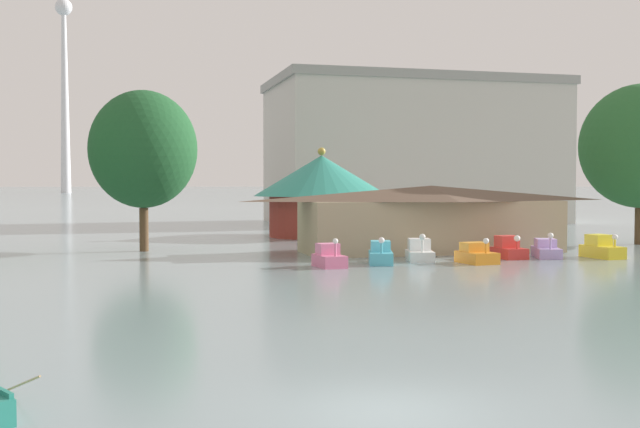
{
  "coord_description": "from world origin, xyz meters",
  "views": [
    {
      "loc": [
        -5.27,
        -14.86,
        4.71
      ],
      "look_at": [
        3.27,
        17.96,
        3.34
      ],
      "focal_mm": 43.18,
      "sensor_mm": 36.0,
      "label": 1
    }
  ],
  "objects_px": {
    "pedal_boat_pink": "(329,258)",
    "boathouse": "(431,217)",
    "background_building_block": "(412,151)",
    "pedal_boat_orange": "(476,255)",
    "pedal_boat_white": "(420,252)",
    "distant_broadcast_tower": "(64,27)",
    "green_roof_pavilion": "(322,191)",
    "pedal_boat_cyan": "(381,255)",
    "pedal_boat_yellow": "(601,249)",
    "shoreline_tree_mid": "(143,149)",
    "pedal_boat_lavender": "(546,250)",
    "pedal_boat_red": "(509,249)"
  },
  "relations": [
    {
      "from": "pedal_boat_pink",
      "to": "boathouse",
      "type": "bearing_deg",
      "value": 122.46
    },
    {
      "from": "background_building_block",
      "to": "pedal_boat_orange",
      "type": "bearing_deg",
      "value": -106.85
    },
    {
      "from": "pedal_boat_white",
      "to": "distant_broadcast_tower",
      "type": "height_order",
      "value": "distant_broadcast_tower"
    },
    {
      "from": "pedal_boat_pink",
      "to": "background_building_block",
      "type": "height_order",
      "value": "background_building_block"
    },
    {
      "from": "pedal_boat_white",
      "to": "green_roof_pavilion",
      "type": "height_order",
      "value": "green_roof_pavilion"
    },
    {
      "from": "pedal_boat_pink",
      "to": "distant_broadcast_tower",
      "type": "height_order",
      "value": "distant_broadcast_tower"
    },
    {
      "from": "pedal_boat_cyan",
      "to": "pedal_boat_yellow",
      "type": "height_order",
      "value": "pedal_boat_cyan"
    },
    {
      "from": "pedal_boat_yellow",
      "to": "pedal_boat_white",
      "type": "bearing_deg",
      "value": -101.2
    },
    {
      "from": "shoreline_tree_mid",
      "to": "pedal_boat_orange",
      "type": "bearing_deg",
      "value": -35.04
    },
    {
      "from": "pedal_boat_cyan",
      "to": "pedal_boat_lavender",
      "type": "height_order",
      "value": "pedal_boat_lavender"
    },
    {
      "from": "pedal_boat_lavender",
      "to": "pedal_boat_red",
      "type": "bearing_deg",
      "value": -69.97
    },
    {
      "from": "pedal_boat_lavender",
      "to": "pedal_boat_yellow",
      "type": "height_order",
      "value": "pedal_boat_lavender"
    },
    {
      "from": "pedal_boat_white",
      "to": "background_building_block",
      "type": "height_order",
      "value": "background_building_block"
    },
    {
      "from": "pedal_boat_cyan",
      "to": "distant_broadcast_tower",
      "type": "height_order",
      "value": "distant_broadcast_tower"
    },
    {
      "from": "pedal_boat_lavender",
      "to": "background_building_block",
      "type": "distance_m",
      "value": 45.08
    },
    {
      "from": "pedal_boat_orange",
      "to": "shoreline_tree_mid",
      "type": "xyz_separation_m",
      "value": [
        -18.68,
        13.09,
        6.54
      ]
    },
    {
      "from": "pedal_boat_cyan",
      "to": "background_building_block",
      "type": "height_order",
      "value": "background_building_block"
    },
    {
      "from": "pedal_boat_pink",
      "to": "pedal_boat_red",
      "type": "relative_size",
      "value": 1.02
    },
    {
      "from": "pedal_boat_yellow",
      "to": "boathouse",
      "type": "distance_m",
      "value": 11.12
    },
    {
      "from": "pedal_boat_orange",
      "to": "distant_broadcast_tower",
      "type": "distance_m",
      "value": 353.53
    },
    {
      "from": "pedal_boat_pink",
      "to": "pedal_boat_cyan",
      "type": "relative_size",
      "value": 0.81
    },
    {
      "from": "pedal_boat_yellow",
      "to": "distant_broadcast_tower",
      "type": "distance_m",
      "value": 353.83
    },
    {
      "from": "boathouse",
      "to": "green_roof_pavilion",
      "type": "xyz_separation_m",
      "value": [
        -3.35,
        16.76,
        1.67
      ]
    },
    {
      "from": "pedal_boat_yellow",
      "to": "pedal_boat_orange",
      "type": "bearing_deg",
      "value": -88.77
    },
    {
      "from": "pedal_boat_pink",
      "to": "pedal_boat_orange",
      "type": "height_order",
      "value": "pedal_boat_pink"
    },
    {
      "from": "pedal_boat_red",
      "to": "green_roof_pavilion",
      "type": "height_order",
      "value": "green_roof_pavilion"
    },
    {
      "from": "pedal_boat_cyan",
      "to": "pedal_boat_pink",
      "type": "bearing_deg",
      "value": -59.22
    },
    {
      "from": "boathouse",
      "to": "distant_broadcast_tower",
      "type": "bearing_deg",
      "value": 97.74
    },
    {
      "from": "boathouse",
      "to": "pedal_boat_cyan",
      "type": "bearing_deg",
      "value": -132.09
    },
    {
      "from": "pedal_boat_cyan",
      "to": "pedal_boat_white",
      "type": "relative_size",
      "value": 1.0
    },
    {
      "from": "pedal_boat_orange",
      "to": "distant_broadcast_tower",
      "type": "xyz_separation_m",
      "value": [
        -45.12,
        341.98,
        77.45
      ]
    },
    {
      "from": "pedal_boat_red",
      "to": "background_building_block",
      "type": "distance_m",
      "value": 45.62
    },
    {
      "from": "pedal_boat_yellow",
      "to": "shoreline_tree_mid",
      "type": "relative_size",
      "value": 0.26
    },
    {
      "from": "pedal_boat_cyan",
      "to": "pedal_boat_white",
      "type": "height_order",
      "value": "pedal_boat_white"
    },
    {
      "from": "pedal_boat_orange",
      "to": "pedal_boat_lavender",
      "type": "relative_size",
      "value": 0.77
    },
    {
      "from": "pedal_boat_cyan",
      "to": "pedal_boat_orange",
      "type": "xyz_separation_m",
      "value": [
        5.58,
        -1.05,
        -0.04
      ]
    },
    {
      "from": "pedal_boat_white",
      "to": "pedal_boat_lavender",
      "type": "distance_m",
      "value": 8.56
    },
    {
      "from": "green_roof_pavilion",
      "to": "distant_broadcast_tower",
      "type": "bearing_deg",
      "value": 97.55
    },
    {
      "from": "distant_broadcast_tower",
      "to": "shoreline_tree_mid",
      "type": "bearing_deg",
      "value": -85.4
    },
    {
      "from": "boathouse",
      "to": "shoreline_tree_mid",
      "type": "xyz_separation_m",
      "value": [
        -19.0,
        5.51,
        4.67
      ]
    },
    {
      "from": "pedal_boat_white",
      "to": "pedal_boat_pink",
      "type": "bearing_deg",
      "value": -57.93
    },
    {
      "from": "boathouse",
      "to": "shoreline_tree_mid",
      "type": "height_order",
      "value": "shoreline_tree_mid"
    },
    {
      "from": "green_roof_pavilion",
      "to": "pedal_boat_white",
      "type": "bearing_deg",
      "value": -89.03
    },
    {
      "from": "pedal_boat_pink",
      "to": "pedal_boat_red",
      "type": "bearing_deg",
      "value": 93.01
    },
    {
      "from": "pedal_boat_pink",
      "to": "pedal_boat_red",
      "type": "xyz_separation_m",
      "value": [
        12.18,
        1.95,
        0.03
      ]
    },
    {
      "from": "pedal_boat_red",
      "to": "green_roof_pavilion",
      "type": "xyz_separation_m",
      "value": [
        -6.29,
        22.17,
        3.47
      ]
    },
    {
      "from": "pedal_boat_cyan",
      "to": "pedal_boat_yellow",
      "type": "xyz_separation_m",
      "value": [
        14.67,
        -0.06,
        0.04
      ]
    },
    {
      "from": "pedal_boat_lavender",
      "to": "distant_broadcast_tower",
      "type": "relative_size",
      "value": 0.02
    },
    {
      "from": "pedal_boat_red",
      "to": "pedal_boat_yellow",
      "type": "height_order",
      "value": "pedal_boat_yellow"
    },
    {
      "from": "shoreline_tree_mid",
      "to": "distant_broadcast_tower",
      "type": "bearing_deg",
      "value": 94.6
    }
  ]
}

